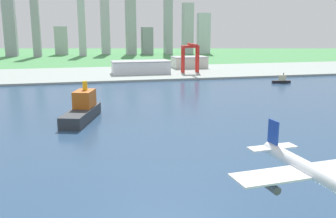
# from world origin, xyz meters

# --- Properties ---
(ground_plane) EXTENTS (2400.00, 2400.00, 0.00)m
(ground_plane) POSITION_xyz_m (0.00, 300.00, 0.00)
(ground_plane) COLOR #499150
(water_bay) EXTENTS (840.00, 360.00, 0.15)m
(water_bay) POSITION_xyz_m (0.00, 240.00, 0.07)
(water_bay) COLOR #2D4C70
(water_bay) RESTS_ON ground
(industrial_pier) EXTENTS (840.00, 140.00, 2.50)m
(industrial_pier) POSITION_xyz_m (0.00, 490.00, 1.25)
(industrial_pier) COLOR #94A19B
(industrial_pier) RESTS_ON ground
(airplane_landing) EXTENTS (42.18, 45.47, 12.98)m
(airplane_landing) POSITION_xyz_m (30.36, 93.59, 24.55)
(airplane_landing) COLOR white
(tugboat_small) EXTENTS (19.88, 7.04, 11.03)m
(tugboat_small) POSITION_xyz_m (181.82, 377.82, 3.31)
(tugboat_small) COLOR black
(tugboat_small) RESTS_ON water_bay
(container_barge) EXTENTS (27.54, 50.55, 24.50)m
(container_barge) POSITION_xyz_m (-26.96, 261.44, 6.87)
(container_barge) COLOR #2D3338
(container_barge) RESTS_ON water_bay
(port_crane_red) EXTENTS (21.07, 36.77, 36.35)m
(port_crane_red) POSITION_xyz_m (106.79, 469.70, 28.23)
(port_crane_red) COLOR red
(port_crane_red) RESTS_ON industrial_pier
(warehouse_main) EXTENTS (71.23, 29.75, 15.44)m
(warehouse_main) POSITION_xyz_m (45.04, 476.41, 10.24)
(warehouse_main) COLOR silver
(warehouse_main) RESTS_ON industrial_pier
(warehouse_annex) EXTENTS (47.06, 30.20, 15.55)m
(warehouse_annex) POSITION_xyz_m (120.96, 523.91, 10.30)
(warehouse_annex) COLOR silver
(warehouse_annex) RESTS_ON industrial_pier
(distant_skyline) EXTENTS (418.30, 66.29, 154.83)m
(distant_skyline) POSITION_xyz_m (36.60, 815.32, 57.50)
(distant_skyline) COLOR #9A98A4
(distant_skyline) RESTS_ON ground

